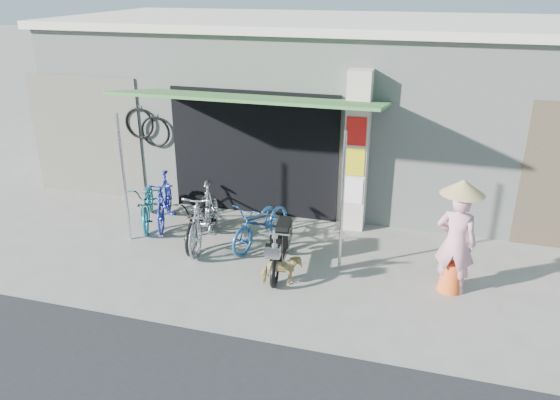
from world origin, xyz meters
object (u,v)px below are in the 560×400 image
(bike_teal, at_px, (148,203))
(bike_silver, at_px, (204,216))
(moped, at_px, (281,245))
(street_dog, at_px, (281,271))
(bike_black, at_px, (201,218))
(nun, at_px, (456,238))
(bike_blue, at_px, (164,200))
(bike_navy, at_px, (261,223))

(bike_teal, height_order, bike_silver, bike_silver)
(bike_silver, relative_size, moped, 1.13)
(street_dog, bearing_deg, bike_black, 33.99)
(bike_teal, bearing_deg, bike_black, -42.01)
(nun, bearing_deg, bike_teal, 0.79)
(bike_teal, distance_m, bike_black, 1.37)
(street_dog, bearing_deg, moped, -8.28)
(bike_teal, bearing_deg, bike_blue, -9.03)
(bike_blue, height_order, moped, bike_blue)
(bike_black, bearing_deg, bike_silver, -50.68)
(bike_silver, relative_size, nun, 1.00)
(street_dog, xyz_separation_m, nun, (2.53, 0.59, 0.63))
(street_dog, distance_m, nun, 2.68)
(bike_teal, bearing_deg, bike_silver, -44.40)
(bike_navy, xyz_separation_m, moped, (0.57, -0.72, -0.01))
(bike_blue, distance_m, moped, 2.86)
(bike_navy, xyz_separation_m, nun, (3.27, -0.67, 0.47))
(bike_navy, distance_m, moped, 0.92)
(bike_teal, distance_m, bike_navy, 2.40)
(bike_black, distance_m, bike_navy, 1.10)
(nun, bearing_deg, bike_black, 3.47)
(bike_black, bearing_deg, nun, -13.35)
(bike_teal, height_order, moped, moped)
(bike_black, xyz_separation_m, nun, (4.35, -0.51, 0.44))
(bike_black, bearing_deg, bike_navy, 1.97)
(nun, bearing_deg, bike_navy, -1.53)
(bike_black, relative_size, nun, 0.94)
(bike_blue, relative_size, bike_navy, 1.01)
(moped, xyz_separation_m, nun, (2.70, 0.05, 0.48))
(bike_blue, bearing_deg, bike_navy, -28.20)
(bike_navy, relative_size, street_dog, 2.64)
(bike_blue, relative_size, street_dog, 2.66)
(bike_teal, relative_size, street_dog, 2.70)
(bike_blue, height_order, bike_silver, bike_silver)
(bike_black, distance_m, nun, 4.40)
(bike_teal, relative_size, bike_silver, 0.92)
(bike_silver, relative_size, bike_navy, 1.12)
(bike_black, height_order, nun, nun)
(street_dog, height_order, moped, moped)
(street_dog, bearing_deg, bike_teal, 39.18)
(bike_silver, relative_size, street_dog, 2.95)
(bike_teal, height_order, nun, nun)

